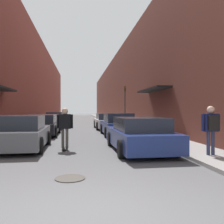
# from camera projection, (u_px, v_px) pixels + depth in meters

# --- Properties ---
(ground) EXTENTS (153.53, 153.53, 0.00)m
(ground) POSITION_uv_depth(u_px,v_px,m) (79.00, 122.00, 31.30)
(ground) COLOR #515154
(curb_strip_left) EXTENTS (1.80, 69.79, 0.12)m
(curb_strip_left) POSITION_uv_depth(u_px,v_px,m) (50.00, 120.00, 37.64)
(curb_strip_left) COLOR gray
(curb_strip_left) RESTS_ON ground
(curb_strip_right) EXTENTS (1.80, 69.79, 0.12)m
(curb_strip_right) POSITION_uv_depth(u_px,v_px,m) (107.00, 119.00, 38.78)
(curb_strip_right) COLOR gray
(curb_strip_right) RESTS_ON ground
(building_row_left) EXTENTS (4.90, 69.79, 11.51)m
(building_row_left) POSITION_uv_depth(u_px,v_px,m) (30.00, 82.00, 37.20)
(building_row_left) COLOR brown
(building_row_left) RESTS_ON ground
(building_row_right) EXTENTS (4.90, 69.79, 9.48)m
(building_row_right) POSITION_uv_depth(u_px,v_px,m) (125.00, 90.00, 39.11)
(building_row_right) COLOR brown
(building_row_right) RESTS_ON ground
(parked_car_left_0) EXTENTS (1.93, 4.09, 1.36)m
(parked_car_left_0) POSITION_uv_depth(u_px,v_px,m) (22.00, 133.00, 9.97)
(parked_car_left_0) COLOR #515459
(parked_car_left_0) RESTS_ON ground
(parked_car_left_1) EXTENTS (2.07, 4.65, 1.28)m
(parked_car_left_1) POSITION_uv_depth(u_px,v_px,m) (42.00, 125.00, 15.42)
(parked_car_left_1) COLOR black
(parked_car_left_1) RESTS_ON ground
(parked_car_left_2) EXTENTS (1.98, 4.17, 1.21)m
(parked_car_left_2) POSITION_uv_depth(u_px,v_px,m) (52.00, 121.00, 21.06)
(parked_car_left_2) COLOR black
(parked_car_left_2) RESTS_ON ground
(parked_car_left_3) EXTENTS (1.92, 4.41, 1.33)m
(parked_car_left_3) POSITION_uv_depth(u_px,v_px,m) (55.00, 119.00, 26.20)
(parked_car_left_3) COLOR #515459
(parked_car_left_3) RESTS_ON ground
(parked_car_left_4) EXTENTS (2.02, 4.35, 1.26)m
(parked_car_left_4) POSITION_uv_depth(u_px,v_px,m) (61.00, 117.00, 31.85)
(parked_car_left_4) COLOR #232326
(parked_car_left_4) RESTS_ON ground
(parked_car_right_0) EXTENTS (2.08, 4.55, 1.29)m
(parked_car_right_0) POSITION_uv_depth(u_px,v_px,m) (139.00, 135.00, 9.58)
(parked_car_right_0) COLOR navy
(parked_car_right_0) RESTS_ON ground
(parked_car_right_1) EXTENTS (1.89, 4.27, 1.37)m
(parked_car_right_1) POSITION_uv_depth(u_px,v_px,m) (118.00, 125.00, 15.42)
(parked_car_right_1) COLOR navy
(parked_car_right_1) RESTS_ON ground
(parked_car_right_2) EXTENTS (1.94, 4.76, 1.28)m
(parked_car_right_2) POSITION_uv_depth(u_px,v_px,m) (107.00, 121.00, 20.62)
(parked_car_right_2) COLOR silver
(parked_car_right_2) RESTS_ON ground
(skateboarder) EXTENTS (0.63, 0.78, 1.66)m
(skateboarder) POSITION_uv_depth(u_px,v_px,m) (65.00, 124.00, 9.84)
(skateboarder) COLOR black
(skateboarder) RESTS_ON ground
(manhole_cover) EXTENTS (0.70, 0.70, 0.02)m
(manhole_cover) POSITION_uv_depth(u_px,v_px,m) (70.00, 178.00, 5.75)
(manhole_cover) COLOR #332D28
(manhole_cover) RESTS_ON ground
(traffic_light) EXTENTS (0.16, 0.22, 3.75)m
(traffic_light) POSITION_uv_depth(u_px,v_px,m) (125.00, 101.00, 24.67)
(traffic_light) COLOR #2D2D2D
(traffic_light) RESTS_ON curb_strip_right
(pedestrian) EXTENTS (0.64, 0.35, 1.59)m
(pedestrian) POSITION_uv_depth(u_px,v_px,m) (211.00, 124.00, 8.06)
(pedestrian) COLOR #2D3351
(pedestrian) RESTS_ON curb_strip_right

